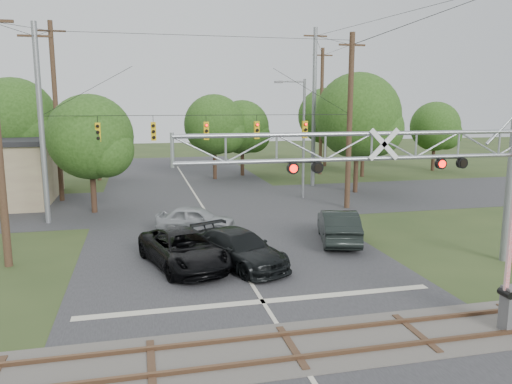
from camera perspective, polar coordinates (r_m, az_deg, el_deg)
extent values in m
cube|color=#2A292C|center=(22.37, -2.04, -8.13)|extent=(14.00, 90.00, 0.02)
cube|color=#2A292C|center=(35.78, -6.40, -1.23)|extent=(90.00, 12.00, 0.02)
cube|color=#534D48|center=(15.19, 4.12, -17.32)|extent=(90.00, 3.20, 0.05)
cube|color=brown|center=(14.55, 5.01, -18.33)|extent=(90.00, 0.12, 0.14)
cube|color=brown|center=(15.78, 3.31, -15.93)|extent=(90.00, 0.12, 0.14)
cube|color=#5C5C5E|center=(17.70, 27.10, -11.83)|extent=(0.54, 0.44, 1.46)
cylinder|color=gray|center=(31.35, -23.33, 6.99)|extent=(0.32, 0.32, 11.50)
cylinder|color=#3C271B|center=(33.74, 10.64, 7.79)|extent=(0.36, 0.36, 11.50)
cylinder|color=black|center=(31.13, -5.74, 8.73)|extent=(19.00, 0.03, 0.03)
cube|color=#E5B310|center=(30.99, -17.60, 6.55)|extent=(0.30, 0.30, 1.10)
cube|color=#E5B310|center=(30.91, -11.63, 6.80)|extent=(0.30, 0.30, 1.10)
cube|color=#E5B310|center=(31.17, -5.70, 6.98)|extent=(0.30, 0.30, 1.10)
cube|color=#E5B310|center=(31.75, 0.07, 7.09)|extent=(0.30, 0.30, 1.10)
cube|color=#E5B310|center=(32.63, 5.59, 7.12)|extent=(0.30, 0.30, 1.10)
imported|color=black|center=(21.93, -8.24, -6.47)|extent=(4.11, 6.20, 1.58)
imported|color=black|center=(21.84, -1.92, -6.49)|extent=(4.22, 5.75, 1.55)
imported|color=#909497|center=(27.54, -6.89, -3.14)|extent=(4.64, 2.99, 1.47)
imported|color=black|center=(25.89, 9.39, -3.83)|extent=(3.08, 5.38, 1.68)
cylinder|color=gray|center=(37.07, 5.47, 5.98)|extent=(0.19, 0.19, 8.74)
cylinder|color=gray|center=(36.71, 4.11, 12.49)|extent=(1.94, 0.12, 0.12)
cube|color=#5C5C5E|center=(36.43, 2.61, 12.44)|extent=(0.58, 0.24, 0.15)
cylinder|color=#3C271B|center=(38.43, -21.87, 8.35)|extent=(0.34, 0.34, 12.63)
cube|color=#3C271B|center=(38.74, -22.43, 16.66)|extent=(2.00, 0.12, 0.12)
cylinder|color=gray|center=(42.76, 6.64, 9.46)|extent=(0.34, 0.34, 13.15)
cube|color=#3C271B|center=(43.10, 6.81, 17.29)|extent=(2.00, 0.12, 0.12)
cylinder|color=#3C271B|center=(49.92, 7.48, 9.01)|extent=(0.34, 0.34, 12.26)
cube|color=#3C271B|center=(50.12, 7.63, 15.23)|extent=(2.00, 0.12, 0.12)
cylinder|color=#3A261A|center=(42.60, -25.52, 2.44)|extent=(0.36, 0.36, 4.10)
sphere|color=#1E4012|center=(42.33, -25.91, 7.44)|extent=(6.34, 6.34, 6.34)
cylinder|color=#3A261A|center=(33.81, -18.11, 0.64)|extent=(0.36, 0.36, 3.49)
sphere|color=#1E4012|center=(33.46, -18.41, 6.00)|extent=(5.39, 5.39, 5.39)
cylinder|color=#3A261A|center=(48.13, -17.53, 3.27)|extent=(0.36, 0.36, 3.34)
sphere|color=#1E4012|center=(47.89, -17.73, 6.88)|extent=(5.17, 5.17, 5.17)
cylinder|color=#3A261A|center=(46.75, -4.74, 3.67)|extent=(0.36, 0.36, 3.60)
sphere|color=#1E4012|center=(46.50, -4.79, 7.68)|extent=(5.56, 5.56, 5.56)
cylinder|color=#3A261A|center=(48.89, -1.57, 3.84)|extent=(0.36, 0.36, 3.36)
sphere|color=#1E4012|center=(48.65, -1.59, 7.42)|extent=(5.19, 5.19, 5.19)
cylinder|color=#3A261A|center=(40.23, 11.36, 2.98)|extent=(0.36, 0.36, 4.31)
sphere|color=#1E4012|center=(39.95, 11.55, 8.55)|extent=(6.65, 6.65, 6.65)
cylinder|color=#3A261A|center=(56.86, 7.90, 4.96)|extent=(0.36, 0.36, 4.00)
sphere|color=#1E4012|center=(56.66, 7.99, 8.62)|extent=(6.18, 6.18, 6.18)
cylinder|color=#3A261A|center=(49.26, 12.09, 3.98)|extent=(0.36, 0.36, 3.88)
sphere|color=#1E4012|center=(49.02, 12.24, 8.08)|extent=(6.00, 6.00, 6.00)
cylinder|color=#3A261A|center=(55.74, 19.60, 4.00)|extent=(0.36, 0.36, 3.30)
sphere|color=#1E4012|center=(55.53, 19.79, 7.08)|extent=(5.09, 5.09, 5.09)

